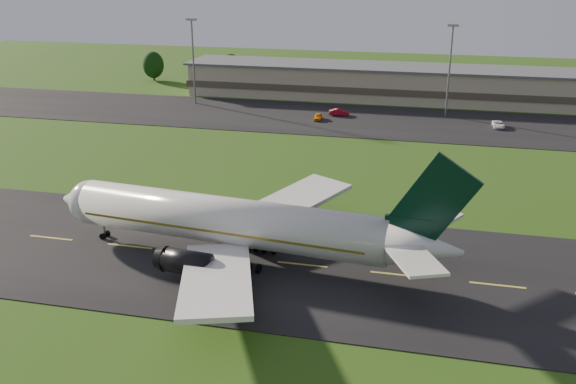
% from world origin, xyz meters
% --- Properties ---
extents(ground, '(360.00, 360.00, 0.00)m').
position_xyz_m(ground, '(0.00, 0.00, 0.00)').
color(ground, '#224611').
rests_on(ground, ground).
extents(taxiway, '(220.00, 30.00, 0.10)m').
position_xyz_m(taxiway, '(0.00, 0.00, 0.05)').
color(taxiway, black).
rests_on(taxiway, ground).
extents(apron, '(260.00, 30.00, 0.10)m').
position_xyz_m(apron, '(0.00, 72.00, 0.05)').
color(apron, black).
rests_on(apron, ground).
extents(airliner, '(51.25, 41.97, 15.57)m').
position_xyz_m(airliner, '(-19.08, -0.09, 4.66)').
color(airliner, white).
rests_on(airliner, ground).
extents(terminal, '(145.00, 16.00, 8.40)m').
position_xyz_m(terminal, '(6.40, 96.18, 3.99)').
color(terminal, tan).
rests_on(terminal, ground).
extents(light_mast_west, '(2.40, 1.20, 20.35)m').
position_xyz_m(light_mast_west, '(-55.00, 80.00, 12.74)').
color(light_mast_west, gray).
rests_on(light_mast_west, ground).
extents(light_mast_centre, '(2.40, 1.20, 20.35)m').
position_xyz_m(light_mast_centre, '(5.00, 80.00, 12.74)').
color(light_mast_centre, gray).
rests_on(light_mast_centre, ground).
extents(tree_line, '(196.01, 9.07, 8.93)m').
position_xyz_m(tree_line, '(32.03, 105.98, 4.57)').
color(tree_line, black).
rests_on(tree_line, ground).
extents(service_vehicle_a, '(2.05, 4.23, 1.39)m').
position_xyz_m(service_vehicle_a, '(-22.40, 70.11, 0.80)').
color(service_vehicle_a, orange).
rests_on(service_vehicle_a, apron).
extents(service_vehicle_b, '(4.76, 2.21, 1.51)m').
position_xyz_m(service_vehicle_b, '(-18.53, 75.14, 0.85)').
color(service_vehicle_b, maroon).
rests_on(service_vehicle_b, apron).
extents(service_vehicle_c, '(2.52, 4.98, 1.35)m').
position_xyz_m(service_vehicle_c, '(15.89, 72.00, 0.77)').
color(service_vehicle_c, white).
rests_on(service_vehicle_c, apron).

